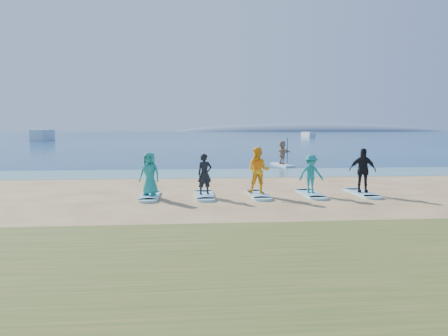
{
  "coord_description": "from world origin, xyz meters",
  "views": [
    {
      "loc": [
        -0.94,
        -15.09,
        2.69
      ],
      "look_at": [
        0.64,
        2.0,
        1.1
      ],
      "focal_mm": 35.0,
      "sensor_mm": 36.0,
      "label": 1
    }
  ],
  "objects": [
    {
      "name": "shallow_water",
      "position": [
        0.0,
        10.5,
        0.01
      ],
      "size": [
        600.0,
        600.0,
        0.0
      ],
      "primitive_type": "plane",
      "color": "teal",
      "rests_on": "ground"
    },
    {
      "name": "surfboard_2",
      "position": [
        1.99,
        1.83,
        0.04
      ],
      "size": [
        0.7,
        2.2,
        0.09
      ],
      "primitive_type": "cube",
      "color": "#96D6E8",
      "rests_on": "ground"
    },
    {
      "name": "boat_offshore_b",
      "position": [
        35.03,
        108.89,
        0.0
      ],
      "size": [
        2.77,
        5.83,
        1.43
      ],
      "primitive_type": "cube",
      "rotation": [
        0.0,
        0.0,
        0.17
      ],
      "color": "silver",
      "rests_on": "ground"
    },
    {
      "name": "ocean",
      "position": [
        0.0,
        160.0,
        0.01
      ],
      "size": [
        600.0,
        600.0,
        0.0
      ],
      "primitive_type": "plane",
      "color": "navy",
      "rests_on": "ground"
    },
    {
      "name": "surfboard_4",
      "position": [
        6.24,
        1.83,
        0.04
      ],
      "size": [
        0.7,
        2.2,
        0.09
      ],
      "primitive_type": "cube",
      "color": "#96D6E8",
      "rests_on": "ground"
    },
    {
      "name": "paddleboarder",
      "position": [
        6.01,
        15.2,
        0.95
      ],
      "size": [
        0.85,
        1.61,
        1.66
      ],
      "primitive_type": "imported",
      "rotation": [
        0.0,
        0.0,
        1.82
      ],
      "color": "tan",
      "rests_on": "paddleboard"
    },
    {
      "name": "student_2",
      "position": [
        1.99,
        1.83,
        1.01
      ],
      "size": [
        1.07,
        0.95,
        1.83
      ],
      "primitive_type": "imported",
      "rotation": [
        0.0,
        0.0,
        -0.33
      ],
      "color": "#FFAC1A",
      "rests_on": "surfboard_2"
    },
    {
      "name": "paddleboard",
      "position": [
        6.01,
        15.2,
        0.06
      ],
      "size": [
        1.14,
        3.07,
        0.12
      ],
      "primitive_type": "cube",
      "rotation": [
        0.0,
        0.0,
        0.15
      ],
      "color": "silver",
      "rests_on": "ground"
    },
    {
      "name": "boat_offshore_a",
      "position": [
        -29.94,
        78.17,
        0.0
      ],
      "size": [
        2.74,
        7.89,
        2.26
      ],
      "primitive_type": "cube",
      "rotation": [
        0.0,
        0.0,
        -0.02
      ],
      "color": "silver",
      "rests_on": "ground"
    },
    {
      "name": "student_1",
      "position": [
        -0.14,
        1.83,
        0.89
      ],
      "size": [
        0.67,
        0.54,
        1.59
      ],
      "primitive_type": "imported",
      "rotation": [
        0.0,
        0.0,
        0.3
      ],
      "color": "black",
      "rests_on": "surfboard_1"
    },
    {
      "name": "surfboard_1",
      "position": [
        -0.14,
        1.83,
        0.04
      ],
      "size": [
        0.7,
        2.2,
        0.09
      ],
      "primitive_type": "cube",
      "color": "#96D6E8",
      "rests_on": "ground"
    },
    {
      "name": "student_4",
      "position": [
        6.24,
        1.83,
        0.98
      ],
      "size": [
        1.12,
        0.69,
        1.78
      ],
      "primitive_type": "imported",
      "rotation": [
        0.0,
        0.0,
        -0.26
      ],
      "color": "black",
      "rests_on": "surfboard_4"
    },
    {
      "name": "island_ridge",
      "position": [
        95.0,
        300.0,
        0.0
      ],
      "size": [
        220.0,
        56.0,
        18.0
      ],
      "primitive_type": "ellipsoid",
      "color": "slate",
      "rests_on": "ground"
    },
    {
      "name": "student_3",
      "position": [
        4.12,
        1.83,
        0.86
      ],
      "size": [
        1.02,
        0.62,
        1.54
      ],
      "primitive_type": "imported",
      "rotation": [
        0.0,
        0.0,
        0.05
      ],
      "color": "teal",
      "rests_on": "surfboard_3"
    },
    {
      "name": "surfboard_0",
      "position": [
        -2.26,
        1.83,
        0.04
      ],
      "size": [
        0.7,
        2.2,
        0.09
      ],
      "primitive_type": "cube",
      "color": "#96D6E8",
      "rests_on": "ground"
    },
    {
      "name": "surfboard_3",
      "position": [
        4.12,
        1.83,
        0.04
      ],
      "size": [
        0.7,
        2.2,
        0.09
      ],
      "primitive_type": "cube",
      "color": "#96D6E8",
      "rests_on": "ground"
    },
    {
      "name": "ground",
      "position": [
        0.0,
        0.0,
        0.0
      ],
      "size": [
        600.0,
        600.0,
        0.0
      ],
      "primitive_type": "plane",
      "color": "tan",
      "rests_on": "ground"
    },
    {
      "name": "student_0",
      "position": [
        -2.26,
        1.83,
        0.92
      ],
      "size": [
        0.94,
        0.77,
        1.65
      ],
      "primitive_type": "imported",
      "rotation": [
        0.0,
        0.0,
        -0.34
      ],
      "color": "teal",
      "rests_on": "surfboard_0"
    }
  ]
}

